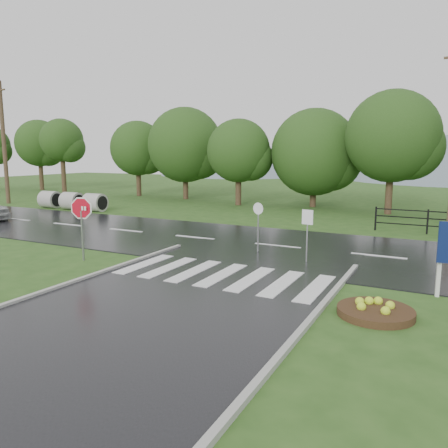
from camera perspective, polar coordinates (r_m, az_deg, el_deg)
The scene contains 11 objects.
ground at distance 9.91m, azimuth -14.16°, elevation -13.81°, with size 120.00×120.00×0.00m, color #294E1A.
main_road at distance 18.27m, azimuth 6.99°, elevation -2.96°, with size 90.00×8.00×0.04m, color black.
crosswalk at distance 13.80m, azimuth -0.28°, elevation -6.64°, with size 6.50×2.80×0.02m.
hills at distance 74.39m, azimuth 24.38°, elevation -6.73°, with size 102.00×48.00×48.00m.
treeline at distance 31.44m, azimuth 17.63°, elevation 1.77°, with size 83.20×5.20×10.00m.
culvert_pipes at distance 31.83m, azimuth -19.24°, elevation 2.87°, with size 5.50×1.20×1.20m.
stop_sign at distance 16.34m, azimuth -18.12°, elevation 1.34°, with size 1.04×0.36×2.45m.
flower_bed at distance 11.20m, azimuth 19.19°, elevation -10.59°, with size 1.80×1.80×0.36m.
reg_sign_small at distance 15.44m, azimuth 10.83°, elevation -0.12°, with size 0.42×0.10×1.90m.
reg_sign_round at distance 16.91m, azimuth 4.48°, elevation 0.46°, with size 0.45×0.11×1.96m.
utility_pole_west at distance 37.60m, azimuth -26.81°, elevation 9.51°, with size 1.61×0.47×9.19m.
Camera 1 is at (6.14, -6.78, 3.83)m, focal length 35.00 mm.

